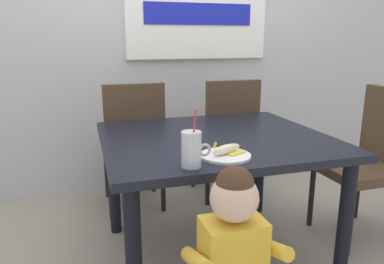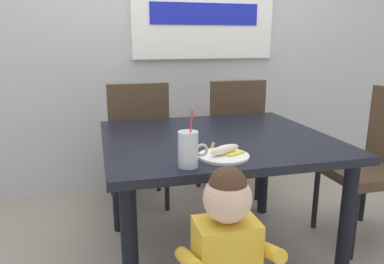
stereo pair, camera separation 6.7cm
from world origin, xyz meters
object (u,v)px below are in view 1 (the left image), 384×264
Objects in this scene: dining_chair_far at (371,155)px; peeled_banana at (227,149)px; dining_chair_left at (133,139)px; dining_chair_right at (227,132)px; milk_cup at (192,151)px; dining_table at (215,153)px; toddler_standing at (233,250)px; snack_plate at (225,156)px.

dining_chair_far is 5.46× the size of peeled_banana.
dining_chair_right is at bearing 179.97° from dining_chair_left.
milk_cup reaches higher than dining_chair_left.
peeled_banana is at bearing 25.07° from milk_cup.
toddler_standing reaches higher than dining_table.
toddler_standing is at bearing 95.08° from dining_chair_left.
dining_chair_left is 3.85× the size of milk_cup.
dining_table is 4.85× the size of milk_cup.
toddler_standing reaches higher than peeled_banana.
snack_plate is (0.18, 0.08, -0.06)m from milk_cup.
dining_chair_far is at bearing 17.13° from milk_cup.
dining_table is 1.26× the size of dining_chair_right.
toddler_standing is (-0.59, -1.52, -0.02)m from dining_chair_right.
dining_chair_far is 1.44m from toddler_standing.
peeled_banana is at bearing -101.97° from dining_table.
milk_cup is (-1.31, -0.40, 0.26)m from dining_chair_far.
dining_table is at bearing 63.33° from dining_chair_right.
dining_table is 1.44× the size of toddler_standing.
dining_chair_far is at bearing 16.04° from snack_plate.
milk_cup is (-0.65, -1.21, 0.26)m from dining_chair_right.
dining_chair_right is 1.00× the size of dining_chair_far.
dining_table is 0.38m from peeled_banana.
peeled_banana is at bearing 71.41° from toddler_standing.
peeled_banana reaches higher than snack_plate.
snack_plate is (0.26, -1.13, 0.20)m from dining_chair_left.
dining_table is at bearing 114.18° from dining_chair_left.
dining_chair_right is (0.73, -0.00, 0.00)m from dining_chair_left.
dining_table is 0.54m from milk_cup.
milk_cup reaches higher than dining_table.
milk_cup is 0.22m from peeled_banana.
snack_plate is (-0.47, -1.13, 0.20)m from dining_chair_right.
dining_table is 0.85m from dining_chair_left.
dining_chair_far is (1.04, -0.04, -0.10)m from dining_table.
dining_chair_left is 1.00× the size of dining_chair_right.
dining_chair_left is 1.17m from peeled_banana.
peeled_banana is (0.01, 0.01, 0.03)m from snack_plate.
dining_chair_left is 1.60m from dining_chair_far.
snack_plate reaches higher than dining_table.
toddler_standing is 0.49m from peeled_banana.
milk_cup is at bearing 100.48° from toddler_standing.
toddler_standing is (-0.21, -0.75, -0.11)m from dining_table.
dining_chair_left is 1.24m from milk_cup.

